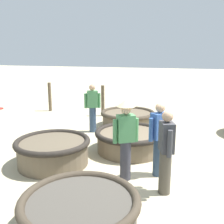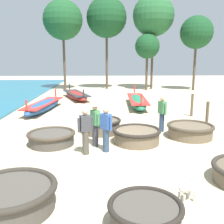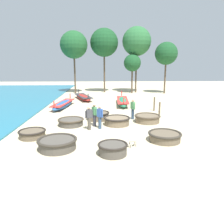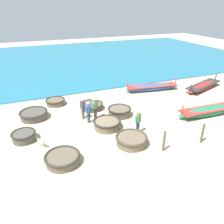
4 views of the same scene
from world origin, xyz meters
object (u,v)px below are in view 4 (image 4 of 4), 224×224
Objects in this scene: coracle_front_right at (62,158)px; fisherman_hauling at (83,108)px; fisherman_crouching at (88,112)px; mooring_post_mid_beach at (202,133)px; coracle_weathered at (34,114)px; fisherman_standing_left at (138,121)px; long_boat_white_hull at (152,87)px; dog at (41,142)px; fisherman_with_hat at (95,106)px; long_boat_blue_hull at (203,86)px; long_boat_ochre_hull at (211,110)px; coracle_far_left at (55,102)px; coracle_center at (24,136)px; coracle_tilted at (119,111)px; coracle_beside_post at (131,140)px; mooring_post_shoreline at (164,141)px; coracle_upturned at (107,124)px.

fisherman_hauling reaches higher than coracle_front_right.
fisherman_crouching is 1.24× the size of mooring_post_mid_beach.
fisherman_crouching is (2.09, 3.51, 0.52)m from coracle_weathered.
long_boat_white_hull is at bearing 142.16° from fisherman_standing_left.
fisherman_with_hat is at bearing 118.98° from dog.
fisherman_crouching reaches higher than long_boat_blue_hull.
long_boat_white_hull reaches higher than long_boat_blue_hull.
fisherman_standing_left is 5.92m from dog.
coracle_front_right is at bearing -82.76° from long_boat_ochre_hull.
coracle_far_left is 1.01× the size of fisherman_crouching.
long_boat_white_hull is 3.23× the size of fisherman_with_hat.
fisherman_hauling is at bearing 108.80° from coracle_center.
coracle_tilted is 2.74m from fisherman_standing_left.
fisherman_hauling is at bearing -156.82° from coracle_beside_post.
mooring_post_shoreline is (1.05, 5.46, 0.35)m from coracle_front_right.
fisherman_with_hat is at bearing 122.28° from fisherman_crouching.
dog is 0.48× the size of mooring_post_shoreline.
coracle_upturned is 1.18× the size of fisherman_crouching.
coracle_beside_post is 1.22× the size of fisherman_standing_left.
dog is (4.08, -15.60, 0.08)m from long_boat_blue_hull.
coracle_center is 0.28× the size of long_boat_blue_hull.
mooring_post_mid_beach is at bearing 52.35° from coracle_weathered.
fisherman_with_hat is (-1.08, 4.89, 0.66)m from coracle_center.
coracle_weathered is 1.20× the size of fisherman_with_hat.
fisherman_standing_left is (2.69, 0.09, 0.50)m from coracle_tilted.
coracle_far_left is 1.24× the size of mooring_post_mid_beach.
coracle_center is at bearing -96.73° from long_boat_ochre_hull.
fisherman_standing_left is 2.27m from mooring_post_shoreline.
coracle_tilted is at bearing -78.02° from long_boat_blue_hull.
fisherman_with_hat reaches higher than coracle_weathered.
coracle_tilted is at bearing 94.26° from fisherman_crouching.
fisherman_hauling is at bearing -110.22° from fisherman_with_hat.
long_boat_white_hull is 3.44× the size of fisherman_hauling.
fisherman_crouching is (2.26, -12.23, 0.54)m from long_boat_blue_hull.
coracle_beside_post is 1.15× the size of fisherman_with_hat.
coracle_far_left is 11.38m from mooring_post_mid_beach.
long_boat_blue_hull is at bearing 104.66° from dog.
fisherman_hauling is at bearing -107.98° from long_boat_ochre_hull.
coracle_front_right is 0.93× the size of coracle_weathered.
coracle_weathered is 0.35× the size of long_boat_ochre_hull.
long_boat_ochre_hull is 9.08m from fisherman_crouching.
fisherman_hauling is 8.00m from mooring_post_mid_beach.
dog is at bearing -51.42° from fisherman_hauling.
mooring_post_mid_beach is (3.69, 4.61, 0.32)m from coracle_upturned.
long_boat_ochre_hull is at bearing 88.03° from dog.
coracle_center is 0.27× the size of long_boat_white_hull.
long_boat_blue_hull is (-3.45, 11.32, -0.01)m from coracle_upturned.
long_boat_blue_hull is 4.14× the size of mooring_post_mid_beach.
long_boat_white_hull is (-7.27, 5.82, 0.01)m from coracle_beside_post.
coracle_weathered is at bearing -81.15° from long_boat_white_hull.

